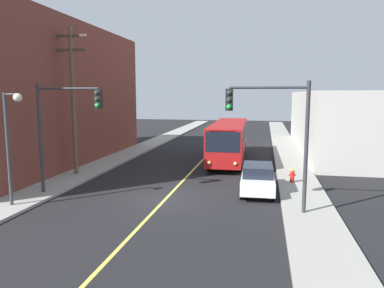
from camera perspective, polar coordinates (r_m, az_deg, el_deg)
The scene contains 13 objects.
ground_plane at distance 19.74m, azimuth -4.14°, elevation -8.58°, with size 120.00×120.00×0.00m, color black.
sidewalk_left at distance 31.31m, azimuth -12.13°, elevation -2.47°, with size 2.50×90.00×0.15m, color gray.
sidewalk_right at distance 28.87m, azimuth 15.39°, elevation -3.44°, with size 2.50×90.00×0.15m, color gray.
lane_stripe_center at distance 34.09m, azimuth 2.54°, elevation -1.59°, with size 0.16×60.00×0.01m, color #D8CC4C.
building_left_brick at distance 32.11m, azimuth -24.26°, elevation 7.00°, with size 10.00×22.57×11.00m.
building_right_warehouse at distance 38.78m, azimuth 25.32°, elevation 3.12°, with size 12.00×23.15×5.81m.
city_bus at distance 30.68m, azimuth 5.79°, elevation 0.75°, with size 2.81×12.20×3.20m.
parked_car_white at distance 21.07m, azimuth 10.20°, elevation -5.26°, with size 1.90×4.44×1.62m.
utility_pole_near at distance 25.88m, azimuth -18.07°, elevation 7.38°, with size 2.40×0.28×9.79m.
traffic_signal_left_corner at distance 20.71m, azimuth -19.22°, elevation 3.89°, with size 3.75×0.48×6.00m.
traffic_signal_right_corner at distance 17.00m, azimuth 12.39°, elevation 3.39°, with size 3.75×0.48×6.00m.
street_lamp_left at distance 19.50m, azimuth -26.41°, elevation 1.64°, with size 0.98×0.40×5.50m.
fire_hydrant at distance 23.48m, azimuth 15.38°, elevation -4.72°, with size 0.44×0.26×0.84m.
Camera 1 is at (5.06, -18.26, 5.56)m, focal length 34.17 mm.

